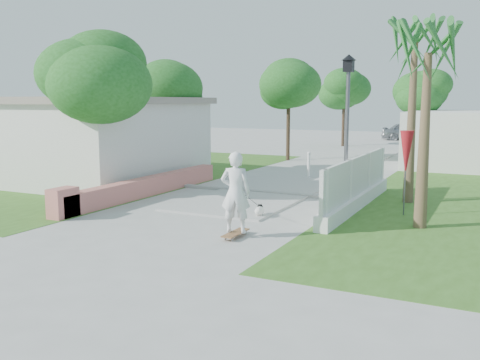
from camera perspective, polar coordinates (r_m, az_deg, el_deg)
The scene contains 21 objects.
ground at distance 12.83m, azimuth -8.27°, elevation -5.56°, with size 90.00×90.00×0.00m, color #B7B7B2.
path_strip at distance 31.21m, azimuth 12.93°, elevation 2.59°, with size 3.20×36.00×0.06m, color #B7B7B2.
curb at distance 17.98m, azimuth 2.57°, elevation -1.30°, with size 6.50×0.25×0.10m, color #999993.
grass_left at distance 23.25m, azimuth -11.40°, elevation 0.64°, with size 8.00×20.00×0.01m, color #39631F.
pink_wall at distance 17.49m, azimuth -10.66°, elevation -0.84°, with size 0.45×8.20×0.80m.
house_left at distance 22.21m, azimuth -16.73°, elevation 4.33°, with size 8.40×7.40×3.23m.
lattice_fence at distance 15.89m, azimuth 12.43°, elevation -0.97°, with size 0.35×7.00×1.50m.
building_right at distance 28.32m, azimuth 23.97°, elevation 4.08°, with size 6.00×8.00×2.60m, color silver.
street_lamp at distance 16.31m, azimuth 11.34°, elevation 5.95°, with size 0.44×0.44×4.44m.
bollard at distance 21.53m, azimuth 7.34°, elevation 1.68°, with size 0.14×0.14×1.09m.
patio_umbrella at distance 14.99m, azimuth 17.31°, elevation 2.70°, with size 0.36×0.36×2.30m.
tree_left_near at distance 17.58m, azimuth -15.25°, elevation 10.54°, with size 3.60×3.60×5.28m.
tree_left_mid at distance 22.55m, azimuth -7.80°, elevation 9.39°, with size 3.20×3.20×4.85m.
tree_path_left at distance 28.10m, azimuth 5.24°, elevation 9.88°, with size 3.40×3.40×5.23m.
tree_path_right at distance 30.48m, azimuth 19.10°, elevation 8.73°, with size 3.00×3.00×4.79m.
tree_path_far at distance 37.55m, azimuth 11.07°, elevation 9.38°, with size 3.20×3.20×5.17m.
palm_far at distance 16.99m, azimuth 18.13°, elevation 12.75°, with size 1.80×1.80×5.30m.
palm_near at distance 13.58m, azimuth 19.41°, elevation 11.64°, with size 1.80×1.80×4.70m.
skateboarder at distance 12.42m, azimuth -0.13°, elevation -1.44°, with size 0.77×2.85×1.97m.
dog at distance 14.31m, azimuth 2.10°, elevation -3.25°, with size 0.33×0.48×0.35m.
parked_car at distance 43.71m, azimuth 17.73°, elevation 4.92°, with size 1.72×4.27×1.46m, color #A0A2A8.
Camera 1 is at (7.08, -10.25, 3.08)m, focal length 40.00 mm.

